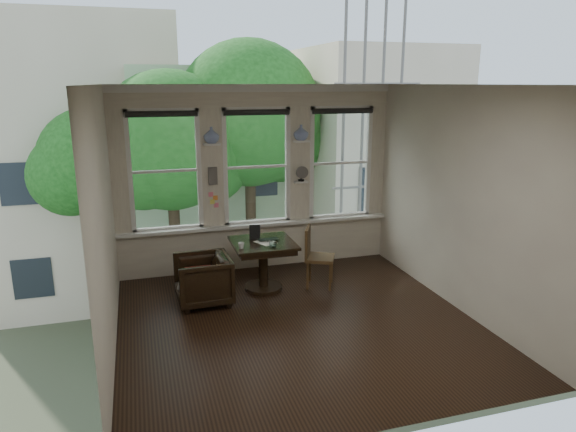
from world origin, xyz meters
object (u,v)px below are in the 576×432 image
object	(u,v)px
armchair_left	(203,280)
mug	(241,246)
side_chair_right	(320,257)
laptop	(269,241)
table	(263,266)

from	to	relation	value
armchair_left	mug	size ratio (longest dim) A/B	8.26
side_chair_right	laptop	xyz separation A→B (m)	(-0.77, 0.10, 0.30)
armchair_left	side_chair_right	xyz separation A→B (m)	(1.79, 0.13, 0.11)
mug	table	bearing A→B (deg)	30.29
side_chair_right	mug	size ratio (longest dim) A/B	9.97
armchair_left	table	bearing A→B (deg)	102.74
armchair_left	mug	distance (m)	0.71
laptop	mug	world-z (taller)	mug
table	side_chair_right	size ratio (longest dim) A/B	0.98
laptop	armchair_left	bearing A→B (deg)	-171.95
table	laptop	xyz separation A→B (m)	(0.09, -0.00, 0.39)
table	laptop	bearing A→B (deg)	-2.87
side_chair_right	armchair_left	bearing A→B (deg)	119.63
armchair_left	mug	bearing A→B (deg)	90.54
laptop	side_chair_right	bearing A→B (deg)	-12.49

